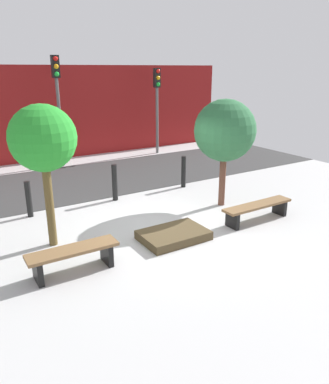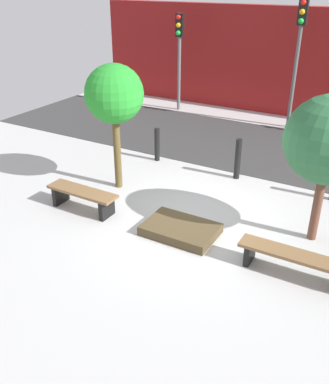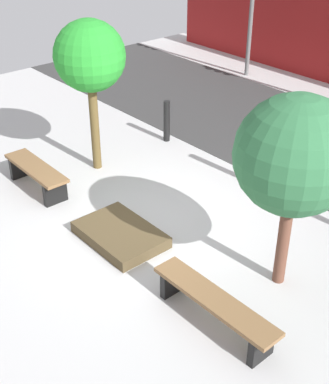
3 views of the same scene
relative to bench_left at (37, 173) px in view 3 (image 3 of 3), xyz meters
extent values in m
plane|color=#B7B7B7|center=(2.31, 0.82, -0.34)|extent=(18.00, 18.00, 0.00)
cube|color=#373737|center=(2.31, 5.57, -0.33)|extent=(18.00, 4.19, 0.01)
cube|color=black|center=(-0.65, 0.00, -0.13)|extent=(0.10, 0.44, 0.42)
cube|color=black|center=(0.65, 0.00, -0.13)|extent=(0.10, 0.44, 0.42)
cube|color=brown|center=(0.00, 0.00, 0.11)|extent=(1.66, 0.45, 0.06)
cube|color=black|center=(3.82, 0.00, -0.15)|extent=(0.10, 0.39, 0.38)
cube|color=black|center=(5.42, 0.00, -0.15)|extent=(0.10, 0.39, 0.38)
cube|color=brown|center=(4.62, 0.00, 0.07)|extent=(1.96, 0.40, 0.06)
cube|color=#4D3E27|center=(2.31, 0.20, -0.24)|extent=(1.43, 0.98, 0.19)
cylinder|color=brown|center=(0.00, 1.34, 0.62)|extent=(0.17, 0.17, 1.91)
sphere|color=green|center=(0.00, 1.34, 1.94)|extent=(1.32, 1.32, 1.32)
cylinder|color=brown|center=(4.62, 1.34, 0.46)|extent=(0.17, 0.17, 1.60)
sphere|color=#2E6A3F|center=(4.62, 1.34, 1.70)|extent=(1.61, 1.61, 1.61)
cylinder|color=black|center=(-0.04, 3.23, 0.12)|extent=(0.14, 0.14, 0.92)
cylinder|color=black|center=(2.31, 3.23, 0.18)|extent=(0.15, 0.15, 1.04)
cylinder|color=slate|center=(-1.90, 7.96, 1.38)|extent=(0.12, 0.12, 3.43)
camera|label=1|loc=(-1.80, -6.04, 3.23)|focal=35.00mm
camera|label=2|loc=(5.65, -6.24, 4.30)|focal=40.00mm
camera|label=3|loc=(8.13, -3.86, 4.77)|focal=50.00mm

